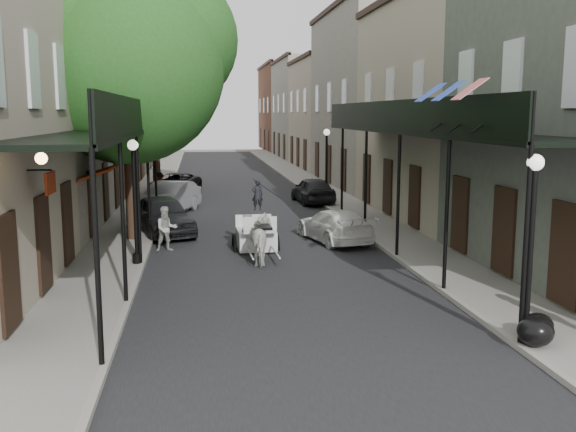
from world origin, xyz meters
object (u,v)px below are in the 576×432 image
object	(u,v)px
tree_far	(161,91)
car_left_near	(163,215)
lamppost_right_near	(530,247)
lamppost_right_far	(326,165)
car_left_mid	(169,198)
car_left_far	(175,184)
car_right_far	(313,190)
lamppost_left	(135,200)
horse	(263,240)
pedestrian_walking	(166,229)
car_right_near	(334,226)
tree_near	(139,58)
pedestrian_sidewalk_left	(159,188)
carriage	(255,220)

from	to	relation	value
tree_far	car_left_near	xyz separation A→B (m)	(0.65, -12.90, -5.09)
lamppost_right_near	lamppost_right_far	bearing A→B (deg)	90.00
car_left_near	car_left_mid	bearing A→B (deg)	73.32
car_left_far	car_right_far	bearing A→B (deg)	-13.45
lamppost_left	car_left_near	xyz separation A→B (m)	(0.50, 5.28, -1.30)
lamppost_right_near	car_left_far	size ratio (longest dim) A/B	0.87
horse	car_right_far	xyz separation A→B (m)	(3.87, 13.00, -0.05)
pedestrian_walking	lamppost_right_near	bearing A→B (deg)	-68.69
lamppost_right_far	car_right_near	xyz separation A→B (m)	(-1.50, -9.00, -1.46)
car_left_mid	horse	bearing A→B (deg)	-51.90
lamppost_right_far	pedestrian_walking	distance (m)	12.36
tree_far	lamppost_right_far	world-z (taller)	tree_far
car_left_far	car_left_mid	bearing A→B (deg)	-68.67
lamppost_right_near	car_left_mid	distance (m)	19.95
pedestrian_walking	car_left_far	world-z (taller)	pedestrian_walking
tree_near	tree_far	distance (m)	14.02
pedestrian_sidewalk_left	car_right_near	size ratio (longest dim) A/B	0.38
lamppost_left	carriage	world-z (taller)	lamppost_left
lamppost_left	car_right_near	world-z (taller)	lamppost_left
car_left_far	horse	bearing A→B (deg)	-58.19
car_left_mid	car_right_near	size ratio (longest dim) A/B	1.10
pedestrian_walking	tree_near	bearing A→B (deg)	99.04
horse	car_left_mid	size ratio (longest dim) A/B	0.39
carriage	car_left_mid	bearing A→B (deg)	110.31
lamppost_left	car_right_far	bearing A→B (deg)	59.36
car_left_far	car_right_far	distance (m)	8.77
horse	car_right_far	bearing A→B (deg)	-108.29
tree_near	lamppost_right_near	bearing A→B (deg)	-55.73
pedestrian_walking	pedestrian_sidewalk_left	distance (m)	11.23
lamppost_right_near	pedestrian_walking	bearing A→B (deg)	126.06
lamppost_left	pedestrian_sidewalk_left	size ratio (longest dim) A/B	2.39
tree_far	pedestrian_walking	world-z (taller)	tree_far
lamppost_right_far	car_right_near	distance (m)	9.24
lamppost_right_far	carriage	world-z (taller)	lamppost_right_far
horse	car_left_mid	distance (m)	10.88
carriage	pedestrian_sidewalk_left	xyz separation A→B (m)	(-3.86, 11.10, -0.06)
car_right_near	car_right_far	bearing A→B (deg)	-108.42
tree_near	horse	world-z (taller)	tree_near
carriage	tree_far	bearing A→B (deg)	102.11
horse	car_left_near	xyz separation A→B (m)	(-3.33, 5.28, 0.01)
car_right_near	tree_near	bearing A→B (deg)	-22.54
tree_near	car_left_mid	world-z (taller)	tree_near
tree_far	car_left_far	bearing A→B (deg)	-15.38
carriage	car_right_far	size ratio (longest dim) A/B	0.61
tree_far	horse	world-z (taller)	tree_far
lamppost_right_far	horse	xyz separation A→B (m)	(-4.37, -12.00, -1.31)
horse	car_right_near	size ratio (longest dim) A/B	0.43
horse	tree_far	bearing A→B (deg)	-79.38
lamppost_left	car_left_mid	distance (m)	10.46
tree_near	car_right_near	bearing A→B (deg)	-9.83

